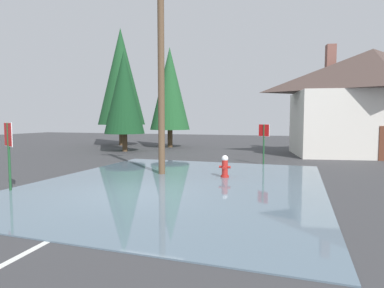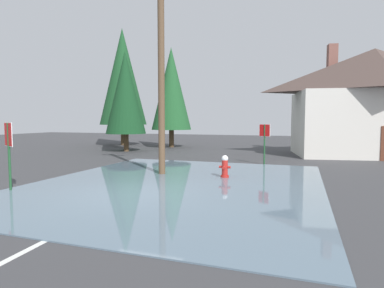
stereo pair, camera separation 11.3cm
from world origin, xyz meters
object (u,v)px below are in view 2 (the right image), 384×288
object	(u,v)px
stop_sign_far	(265,136)
house	(373,101)
fire_hydrant	(225,167)
pine_tree_short_left	(125,93)
utility_pole	(161,70)
pine_tree_tall_left	(171,89)
stop_sign_near	(9,142)
pine_tree_mid_left	(123,77)

from	to	relation	value
stop_sign_far	house	distance (m)	9.17
fire_hydrant	pine_tree_short_left	distance (m)	13.26
utility_pole	pine_tree_tall_left	xyz separation A→B (m)	(-4.91, 12.89, 0.51)
stop_sign_near	pine_tree_short_left	xyz separation A→B (m)	(-3.30, 13.05, 2.72)
house	pine_tree_mid_left	world-z (taller)	pine_tree_mid_left
house	pine_tree_short_left	distance (m)	16.88
stop_sign_far	pine_tree_short_left	xyz separation A→B (m)	(-10.56, 3.99, 2.85)
utility_pole	pine_tree_mid_left	distance (m)	16.91
stop_sign_far	pine_tree_tall_left	world-z (taller)	pine_tree_tall_left
stop_sign_near	pine_tree_short_left	distance (m)	13.73
fire_hydrant	stop_sign_far	distance (m)	4.67
pine_tree_mid_left	utility_pole	bearing A→B (deg)	-53.63
utility_pole	pine_tree_short_left	bearing A→B (deg)	128.46
stop_sign_near	stop_sign_far	size ratio (longest dim) A/B	1.07
pine_tree_mid_left	fire_hydrant	bearing A→B (deg)	-46.66
fire_hydrant	house	xyz separation A→B (m)	(7.20, 10.93, 3.13)
house	pine_tree_tall_left	world-z (taller)	pine_tree_tall_left
fire_hydrant	stop_sign_far	world-z (taller)	stop_sign_far
stop_sign_far	pine_tree_short_left	world-z (taller)	pine_tree_short_left
stop_sign_near	pine_tree_tall_left	xyz separation A→B (m)	(-1.49, 17.47, 3.33)
stop_sign_near	utility_pole	size ratio (longest dim) A/B	0.27
utility_pole	stop_sign_far	size ratio (longest dim) A/B	4.01
fire_hydrant	house	size ratio (longest dim) A/B	0.08
pine_tree_tall_left	pine_tree_mid_left	xyz separation A→B (m)	(-5.06, 0.65, 1.29)
stop_sign_near	pine_tree_mid_left	distance (m)	19.81
fire_hydrant	pine_tree_mid_left	bearing A→B (deg)	133.34
utility_pole	stop_sign_far	bearing A→B (deg)	49.41
house	pine_tree_mid_left	distance (m)	20.26
fire_hydrant	house	distance (m)	13.45
fire_hydrant	house	world-z (taller)	house
pine_tree_tall_left	stop_sign_far	bearing A→B (deg)	-43.90
stop_sign_near	house	xyz separation A→B (m)	(13.37, 15.56, 1.95)
stop_sign_near	utility_pole	world-z (taller)	utility_pole
stop_sign_near	pine_tree_mid_left	world-z (taller)	pine_tree_mid_left
utility_pole	fire_hydrant	bearing A→B (deg)	1.07
utility_pole	pine_tree_mid_left	bearing A→B (deg)	126.37
utility_pole	pine_tree_tall_left	world-z (taller)	utility_pole
house	pine_tree_mid_left	xyz separation A→B (m)	(-19.92, 2.56, 2.67)
utility_pole	pine_tree_mid_left	xyz separation A→B (m)	(-9.97, 13.54, 1.80)
stop_sign_far	fire_hydrant	bearing A→B (deg)	-103.69
fire_hydrant	stop_sign_far	bearing A→B (deg)	76.31
stop_sign_far	pine_tree_tall_left	bearing A→B (deg)	136.10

